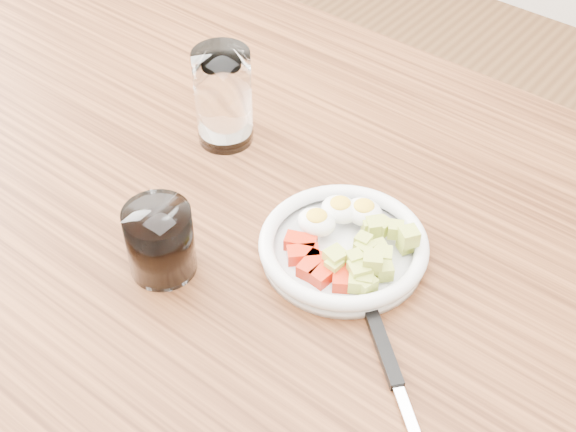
% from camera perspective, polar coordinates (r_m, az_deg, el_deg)
% --- Properties ---
extents(dining_table, '(1.50, 0.90, 0.77)m').
position_cam_1_polar(dining_table, '(1.01, 0.09, -5.88)').
color(dining_table, brown).
rests_on(dining_table, ground).
extents(bowl, '(0.19, 0.19, 0.05)m').
position_cam_1_polar(bowl, '(0.91, 4.07, -2.06)').
color(bowl, white).
rests_on(bowl, dining_table).
extents(fork, '(0.18, 0.15, 0.01)m').
position_cam_1_polar(fork, '(0.82, 7.33, -10.69)').
color(fork, black).
rests_on(fork, dining_table).
extents(water_glass, '(0.07, 0.07, 0.13)m').
position_cam_1_polar(water_glass, '(1.05, -4.62, 8.41)').
color(water_glass, white).
rests_on(water_glass, dining_table).
extents(coffee_glass, '(0.08, 0.08, 0.09)m').
position_cam_1_polar(coffee_glass, '(0.89, -9.07, -1.79)').
color(coffee_glass, white).
rests_on(coffee_glass, dining_table).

